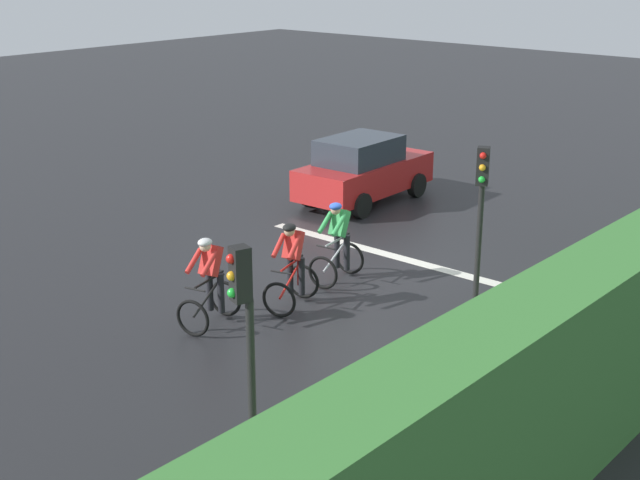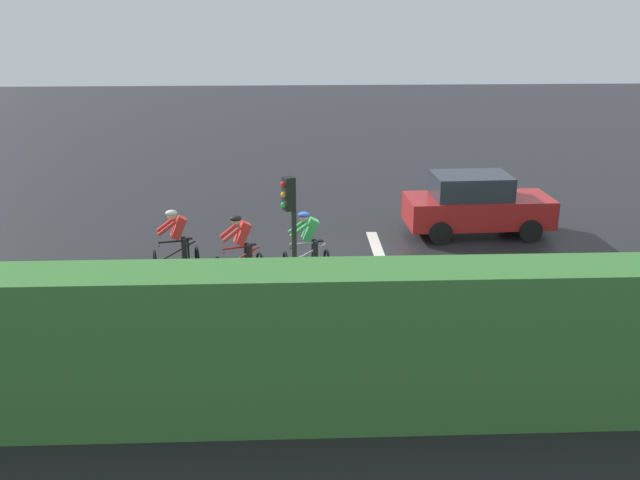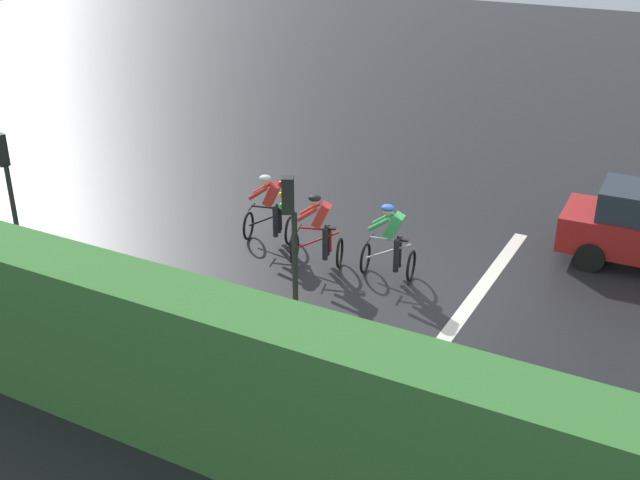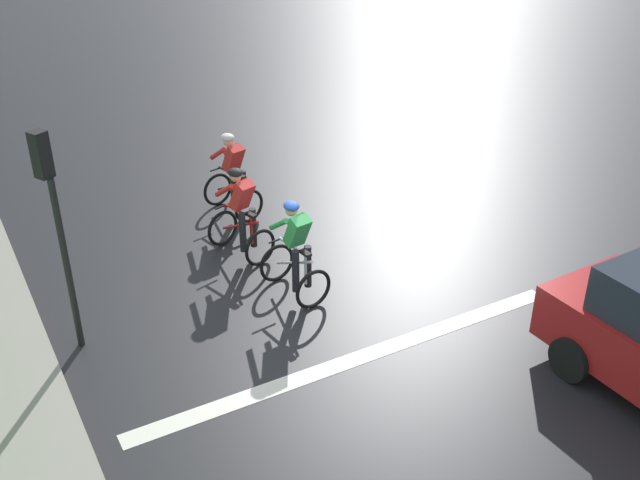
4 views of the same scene
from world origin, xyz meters
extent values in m
plane|color=black|center=(0.00, 0.00, 0.00)|extent=(80.00, 80.00, 0.00)
cube|color=silver|center=(0.00, -1.36, 0.00)|extent=(7.00, 0.30, 0.01)
torus|color=black|center=(0.17, 4.29, 0.34)|extent=(0.68, 0.22, 0.68)
torus|color=black|center=(0.41, 3.30, 0.34)|extent=(0.68, 0.22, 0.68)
cylinder|color=black|center=(0.29, 3.80, 0.59)|extent=(0.27, 0.97, 0.51)
cylinder|color=black|center=(0.36, 3.50, 0.62)|extent=(0.04, 0.04, 0.55)
cylinder|color=black|center=(0.28, 3.85, 0.87)|extent=(0.21, 0.70, 0.04)
cube|color=black|center=(0.36, 3.50, 0.91)|extent=(0.15, 0.24, 0.04)
cylinder|color=black|center=(0.19, 4.19, 0.84)|extent=(0.42, 0.13, 0.03)
cube|color=red|center=(0.31, 3.70, 1.21)|extent=(0.39, 0.47, 0.57)
sphere|color=beige|center=(0.28, 3.85, 1.52)|extent=(0.20, 0.20, 0.20)
ellipsoid|color=silver|center=(0.28, 3.85, 1.59)|extent=(0.30, 0.33, 0.14)
cylinder|color=black|center=(0.22, 3.57, 0.57)|extent=(0.12, 0.12, 0.74)
cylinder|color=black|center=(0.45, 3.63, 0.57)|extent=(0.12, 0.12, 0.74)
cylinder|color=red|center=(0.09, 3.94, 1.26)|extent=(0.20, 0.49, 0.37)
cylinder|color=red|center=(0.40, 4.01, 1.26)|extent=(0.20, 0.49, 0.37)
torus|color=black|center=(-0.39, 2.71, 0.34)|extent=(0.67, 0.25, 0.68)
torus|color=black|center=(-0.09, 1.73, 0.34)|extent=(0.67, 0.25, 0.68)
cylinder|color=red|center=(-0.24, 2.22, 0.59)|extent=(0.33, 0.96, 0.51)
cylinder|color=red|center=(-0.15, 1.93, 0.62)|extent=(0.04, 0.04, 0.55)
cylinder|color=red|center=(-0.25, 2.27, 0.87)|extent=(0.25, 0.70, 0.04)
cube|color=black|center=(-0.15, 1.93, 0.91)|extent=(0.16, 0.24, 0.04)
cylinder|color=black|center=(-0.36, 2.61, 0.84)|extent=(0.41, 0.15, 0.03)
cube|color=red|center=(-0.21, 2.12, 1.21)|extent=(0.40, 0.48, 0.57)
sphere|color=tan|center=(-0.25, 2.27, 1.52)|extent=(0.20, 0.20, 0.20)
ellipsoid|color=black|center=(-0.25, 2.27, 1.59)|extent=(0.31, 0.34, 0.14)
cylinder|color=black|center=(-0.30, 1.99, 0.57)|extent=(0.12, 0.12, 0.74)
cylinder|color=black|center=(-0.07, 2.06, 0.57)|extent=(0.12, 0.12, 0.74)
cylinder|color=red|center=(-0.45, 2.35, 1.26)|extent=(0.22, 0.48, 0.37)
cylinder|color=red|center=(-0.14, 2.44, 1.26)|extent=(0.22, 0.48, 0.37)
torus|color=black|center=(-0.07, 1.12, 0.34)|extent=(0.68, 0.15, 0.68)
torus|color=black|center=(0.07, 0.11, 0.34)|extent=(0.68, 0.15, 0.68)
cylinder|color=silver|center=(0.00, 0.61, 0.59)|extent=(0.18, 0.98, 0.51)
cylinder|color=silver|center=(0.04, 0.31, 0.62)|extent=(0.04, 0.04, 0.55)
cylinder|color=silver|center=(-0.01, 0.66, 0.87)|extent=(0.14, 0.71, 0.04)
cube|color=black|center=(0.04, 0.31, 0.91)|extent=(0.13, 0.23, 0.04)
cylinder|color=black|center=(-0.06, 1.02, 0.84)|extent=(0.42, 0.09, 0.03)
cube|color=green|center=(0.01, 0.51, 1.21)|extent=(0.35, 0.45, 0.57)
sphere|color=tan|center=(-0.01, 0.66, 1.52)|extent=(0.20, 0.20, 0.20)
ellipsoid|color=#264CB2|center=(-0.01, 0.66, 1.59)|extent=(0.28, 0.31, 0.14)
cylinder|color=black|center=(-0.09, 0.39, 0.57)|extent=(0.12, 0.12, 0.74)
cylinder|color=black|center=(0.15, 0.43, 0.57)|extent=(0.12, 0.12, 0.74)
cylinder|color=green|center=(-0.18, 0.77, 1.26)|extent=(0.16, 0.49, 0.37)
cylinder|color=green|center=(0.13, 0.82, 1.26)|extent=(0.16, 0.49, 0.37)
cylinder|color=black|center=(2.35, -3.16, 0.32)|extent=(0.24, 0.65, 0.64)
cylinder|color=black|center=(-3.41, 0.93, 1.35)|extent=(0.10, 0.10, 2.70)
cube|color=black|center=(-3.46, 1.02, 3.02)|extent=(0.27, 0.27, 0.64)
sphere|color=red|center=(-3.51, 1.11, 3.22)|extent=(0.11, 0.11, 0.11)
sphere|color=orange|center=(-3.51, 1.11, 3.02)|extent=(0.11, 0.11, 0.11)
sphere|color=green|center=(-3.51, 1.11, 2.82)|extent=(0.11, 0.11, 0.11)
camera|label=1|loc=(-10.72, 13.48, 6.47)|focal=49.63mm
camera|label=2|loc=(-16.99, 1.02, 6.60)|focal=41.74mm
camera|label=3|loc=(-14.02, -5.30, 7.94)|focal=44.29mm
camera|label=4|loc=(-4.71, -8.67, 6.78)|focal=42.15mm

